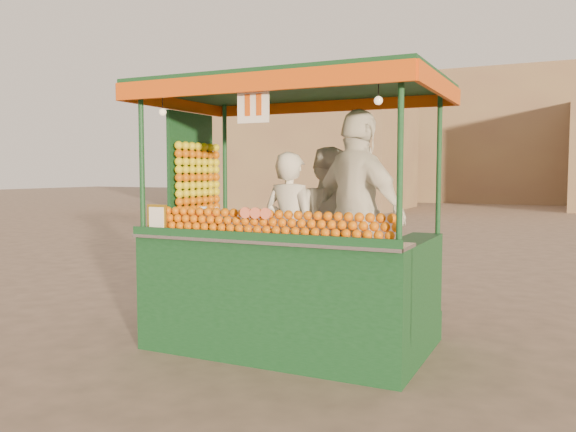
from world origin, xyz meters
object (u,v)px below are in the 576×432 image
at_px(vendor_middle, 327,227).
at_px(vendor_left, 290,232).
at_px(juice_cart, 281,262).
at_px(vendor_right, 358,216).

bearing_deg(vendor_middle, vendor_left, 68.99).
height_order(juice_cart, vendor_right, juice_cart).
xyz_separation_m(vendor_left, vendor_right, (0.73, -0.08, 0.19)).
distance_m(vendor_left, vendor_middle, 0.45).
relative_size(vendor_middle, vendor_right, 0.84).
distance_m(juice_cart, vendor_middle, 0.75).
bearing_deg(juice_cart, vendor_left, 98.19).
bearing_deg(juice_cart, vendor_right, 16.10).
xyz_separation_m(vendor_left, vendor_middle, (0.25, 0.38, 0.03)).
distance_m(juice_cart, vendor_right, 0.85).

